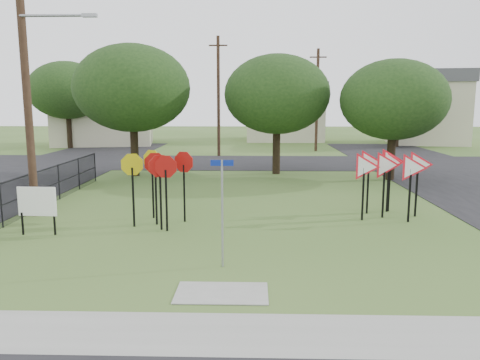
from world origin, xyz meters
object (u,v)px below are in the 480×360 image
stop_sign_cluster (158,171)px  street_name_sign (222,206)px  info_board (37,203)px  yield_sign_cluster (389,167)px

stop_sign_cluster → street_name_sign: bearing=-59.2°
stop_sign_cluster → info_board: 3.85m
yield_sign_cluster → info_board: size_ratio=2.04×
street_name_sign → yield_sign_cluster: (5.64, 5.51, 0.22)m
street_name_sign → info_board: street_name_sign is taller
stop_sign_cluster → yield_sign_cluster: size_ratio=0.79×
street_name_sign → info_board: size_ratio=1.78×
yield_sign_cluster → info_board: bearing=-166.4°
info_board → street_name_sign: bearing=-24.6°
street_name_sign → info_board: (-5.93, 2.71, -0.56)m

